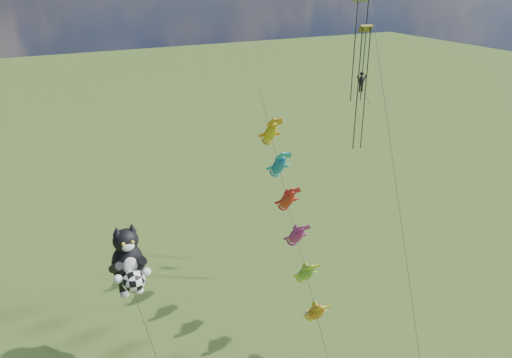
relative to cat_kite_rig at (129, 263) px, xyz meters
name	(u,v)px	position (x,y,z in m)	size (l,w,h in m)	color
cat_kite_rig	(129,263)	(0.00, 0.00, 0.00)	(2.51, 4.11, 11.17)	brown
fish_windsock_rig	(292,218)	(11.13, -1.09, 1.07)	(2.59, 15.83, 17.17)	brown
parafoil_rig	(364,72)	(18.66, 1.87, 9.90)	(6.04, 16.92, 26.00)	brown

